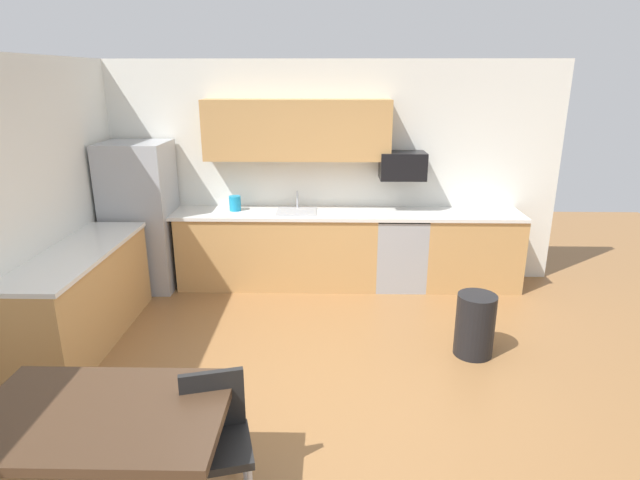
{
  "coord_description": "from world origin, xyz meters",
  "views": [
    {
      "loc": [
        0.1,
        -3.77,
        2.53
      ],
      "look_at": [
        0.0,
        1.0,
        1.0
      ],
      "focal_mm": 29.16,
      "sensor_mm": 36.0,
      "label": 1
    }
  ],
  "objects_px": {
    "refrigerator": "(141,217)",
    "microwave": "(402,166)",
    "dining_table": "(101,420)",
    "kettle": "(235,204)",
    "chair_near_table": "(215,433)",
    "oven_range": "(399,250)",
    "trash_bin": "(475,325)"
  },
  "relations": [
    {
      "from": "refrigerator",
      "to": "microwave",
      "type": "xyz_separation_m",
      "value": [
        3.13,
        0.18,
        0.6
      ]
    },
    {
      "from": "dining_table",
      "to": "kettle",
      "type": "relative_size",
      "value": 7.0
    },
    {
      "from": "microwave",
      "to": "kettle",
      "type": "xyz_separation_m",
      "value": [
        -2.02,
        -0.05,
        -0.47
      ]
    },
    {
      "from": "microwave",
      "to": "dining_table",
      "type": "distance_m",
      "value": 4.37
    },
    {
      "from": "chair_near_table",
      "to": "kettle",
      "type": "xyz_separation_m",
      "value": [
        -0.49,
        3.56,
        0.52
      ]
    },
    {
      "from": "microwave",
      "to": "chair_near_table",
      "type": "distance_m",
      "value": 4.04
    },
    {
      "from": "chair_near_table",
      "to": "kettle",
      "type": "height_order",
      "value": "kettle"
    },
    {
      "from": "refrigerator",
      "to": "oven_range",
      "type": "relative_size",
      "value": 1.96
    },
    {
      "from": "kettle",
      "to": "chair_near_table",
      "type": "bearing_deg",
      "value": -82.2
    },
    {
      "from": "refrigerator",
      "to": "oven_range",
      "type": "xyz_separation_m",
      "value": [
        3.13,
        0.08,
        -0.43
      ]
    },
    {
      "from": "kettle",
      "to": "dining_table",
      "type": "bearing_deg",
      "value": -91.95
    },
    {
      "from": "trash_bin",
      "to": "kettle",
      "type": "relative_size",
      "value": 3.0
    },
    {
      "from": "trash_bin",
      "to": "chair_near_table",
      "type": "bearing_deg",
      "value": -137.92
    },
    {
      "from": "dining_table",
      "to": "chair_near_table",
      "type": "distance_m",
      "value": 0.65
    },
    {
      "from": "refrigerator",
      "to": "microwave",
      "type": "relative_size",
      "value": 3.3
    },
    {
      "from": "microwave",
      "to": "dining_table",
      "type": "bearing_deg",
      "value": -119.89
    },
    {
      "from": "microwave",
      "to": "kettle",
      "type": "bearing_deg",
      "value": -178.58
    },
    {
      "from": "trash_bin",
      "to": "kettle",
      "type": "bearing_deg",
      "value": 145.46
    },
    {
      "from": "dining_table",
      "to": "kettle",
      "type": "distance_m",
      "value": 3.69
    },
    {
      "from": "oven_range",
      "to": "trash_bin",
      "type": "distance_m",
      "value": 1.76
    },
    {
      "from": "oven_range",
      "to": "microwave",
      "type": "relative_size",
      "value": 1.69
    },
    {
      "from": "kettle",
      "to": "refrigerator",
      "type": "bearing_deg",
      "value": -173.37
    },
    {
      "from": "refrigerator",
      "to": "oven_range",
      "type": "distance_m",
      "value": 3.16
    },
    {
      "from": "oven_range",
      "to": "chair_near_table",
      "type": "distance_m",
      "value": 3.83
    },
    {
      "from": "refrigerator",
      "to": "kettle",
      "type": "relative_size",
      "value": 8.9
    },
    {
      "from": "microwave",
      "to": "trash_bin",
      "type": "height_order",
      "value": "microwave"
    },
    {
      "from": "microwave",
      "to": "trash_bin",
      "type": "xyz_separation_m",
      "value": [
        0.5,
        -1.78,
        -1.19
      ]
    },
    {
      "from": "microwave",
      "to": "trash_bin",
      "type": "distance_m",
      "value": 2.2
    },
    {
      "from": "chair_near_table",
      "to": "trash_bin",
      "type": "xyz_separation_m",
      "value": [
        2.03,
        1.83,
        -0.2
      ]
    },
    {
      "from": "refrigerator",
      "to": "dining_table",
      "type": "height_order",
      "value": "refrigerator"
    },
    {
      "from": "trash_bin",
      "to": "refrigerator",
      "type": "bearing_deg",
      "value": 156.22
    },
    {
      "from": "microwave",
      "to": "refrigerator",
      "type": "bearing_deg",
      "value": -176.71
    }
  ]
}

